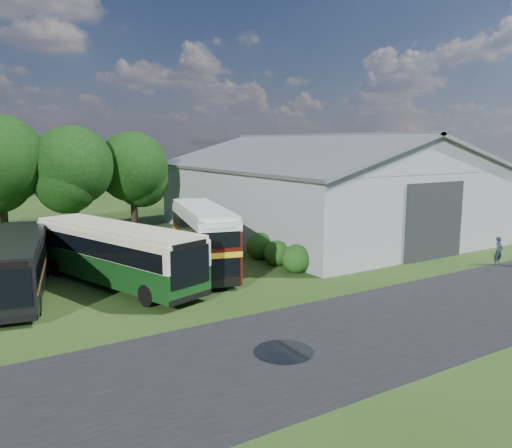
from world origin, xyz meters
TOP-DOWN VIEW (x-y plane):
  - ground at (0.00, 0.00)m, footprint 120.00×120.00m
  - asphalt_road at (3.00, -3.00)m, footprint 60.00×8.00m
  - puddle at (-1.50, -3.00)m, footprint 2.20×2.20m
  - storage_shed at (15.00, 15.98)m, footprint 18.80×24.80m
  - tree_right_a at (-3.00, 23.80)m, footprint 6.26×6.26m
  - tree_right_b at (2.00, 24.60)m, footprint 5.98×5.98m
  - shrub_front at (5.60, 6.00)m, footprint 1.70×1.70m
  - shrub_mid at (5.60, 8.00)m, footprint 1.60×1.60m
  - shrub_back at (5.60, 10.00)m, footprint 1.80×1.80m
  - bus_green_single at (-4.12, 8.76)m, footprint 6.19×11.85m
  - bus_maroon_double at (1.05, 8.94)m, footprint 4.38×9.22m
  - bus_dark_single at (-8.76, 9.65)m, footprint 4.52×10.84m
  - visitor_a at (17.23, 0.80)m, footprint 0.67×0.47m

SIDE VIEW (x-z plane):
  - ground at x=0.00m, z-range 0.00..0.00m
  - asphalt_road at x=3.00m, z-range -0.01..0.01m
  - puddle at x=-1.50m, z-range -0.01..0.01m
  - shrub_front at x=5.60m, z-range -0.85..0.85m
  - shrub_mid at x=5.60m, z-range -0.80..0.80m
  - shrub_back at x=5.60m, z-range -0.90..0.90m
  - visitor_a at x=17.23m, z-range 0.00..1.74m
  - bus_dark_single at x=-8.76m, z-range 0.09..3.01m
  - bus_green_single at x=-4.12m, z-range 0.10..3.30m
  - bus_maroon_double at x=1.05m, z-range 0.00..3.84m
  - storage_shed at x=15.00m, z-range 0.09..8.24m
  - tree_right_b at x=2.00m, z-range 1.21..9.66m
  - tree_right_a at x=-3.00m, z-range 1.27..10.10m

